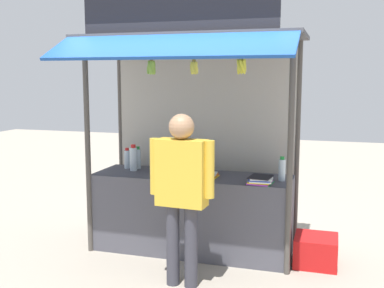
{
  "coord_description": "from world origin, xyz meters",
  "views": [
    {
      "loc": [
        1.51,
        -4.94,
        1.97
      ],
      "look_at": [
        0.0,
        0.0,
        1.23
      ],
      "focal_mm": 44.16,
      "sensor_mm": 36.0,
      "label": 1
    }
  ],
  "objects_px": {
    "banana_bunch_rightmost": "(242,66)",
    "plastic_crate": "(316,251)",
    "water_bottle_far_left": "(172,161)",
    "banana_bunch_leftmost": "(194,67)",
    "water_bottle_mid_left": "(189,158)",
    "water_bottle_front_left": "(282,169)",
    "water_bottle_back_left": "(127,159)",
    "magazine_stack_rear_center": "(261,180)",
    "water_bottle_far_right": "(138,158)",
    "magazine_stack_mid_right": "(207,175)",
    "water_bottle_right": "(133,158)",
    "banana_bunch_inner_right": "(151,67)",
    "vendor_person": "(182,184)"
  },
  "relations": [
    {
      "from": "banana_bunch_rightmost",
      "to": "plastic_crate",
      "type": "bearing_deg",
      "value": 29.95
    },
    {
      "from": "water_bottle_far_left",
      "to": "banana_bunch_leftmost",
      "type": "xyz_separation_m",
      "value": [
        0.41,
        -0.49,
        1.04
      ]
    },
    {
      "from": "water_bottle_mid_left",
      "to": "banana_bunch_rightmost",
      "type": "height_order",
      "value": "banana_bunch_rightmost"
    },
    {
      "from": "water_bottle_front_left",
      "to": "water_bottle_back_left",
      "type": "height_order",
      "value": "water_bottle_front_left"
    },
    {
      "from": "water_bottle_mid_left",
      "to": "water_bottle_far_left",
      "type": "distance_m",
      "value": 0.24
    },
    {
      "from": "water_bottle_front_left",
      "to": "plastic_crate",
      "type": "xyz_separation_m",
      "value": [
        0.38,
        -0.02,
        -0.84
      ]
    },
    {
      "from": "magazine_stack_rear_center",
      "to": "plastic_crate",
      "type": "relative_size",
      "value": 0.69
    },
    {
      "from": "water_bottle_far_right",
      "to": "magazine_stack_rear_center",
      "type": "distance_m",
      "value": 1.57
    },
    {
      "from": "water_bottle_far_right",
      "to": "banana_bunch_leftmost",
      "type": "relative_size",
      "value": 0.94
    },
    {
      "from": "water_bottle_front_left",
      "to": "plastic_crate",
      "type": "distance_m",
      "value": 0.93
    },
    {
      "from": "water_bottle_far_left",
      "to": "magazine_stack_rear_center",
      "type": "xyz_separation_m",
      "value": [
        1.06,
        -0.25,
        -0.1
      ]
    },
    {
      "from": "water_bottle_back_left",
      "to": "water_bottle_front_left",
      "type": "bearing_deg",
      "value": -4.39
    },
    {
      "from": "banana_bunch_rightmost",
      "to": "water_bottle_far_right",
      "type": "bearing_deg",
      "value": 156.03
    },
    {
      "from": "water_bottle_mid_left",
      "to": "water_bottle_far_left",
      "type": "xyz_separation_m",
      "value": [
        -0.15,
        -0.19,
        -0.01
      ]
    },
    {
      "from": "magazine_stack_mid_right",
      "to": "water_bottle_back_left",
      "type": "bearing_deg",
      "value": 168.65
    },
    {
      "from": "banana_bunch_leftmost",
      "to": "banana_bunch_rightmost",
      "type": "bearing_deg",
      "value": 0.16
    },
    {
      "from": "water_bottle_front_left",
      "to": "banana_bunch_leftmost",
      "type": "bearing_deg",
      "value": -151.89
    },
    {
      "from": "water_bottle_mid_left",
      "to": "magazine_stack_rear_center",
      "type": "height_order",
      "value": "water_bottle_mid_left"
    },
    {
      "from": "water_bottle_right",
      "to": "banana_bunch_rightmost",
      "type": "distance_m",
      "value": 1.78
    },
    {
      "from": "banana_bunch_leftmost",
      "to": "banana_bunch_inner_right",
      "type": "height_order",
      "value": "same"
    },
    {
      "from": "plastic_crate",
      "to": "vendor_person",
      "type": "bearing_deg",
      "value": -143.53
    },
    {
      "from": "water_bottle_back_left",
      "to": "water_bottle_mid_left",
      "type": "bearing_deg",
      "value": 6.9
    },
    {
      "from": "magazine_stack_rear_center",
      "to": "water_bottle_far_right",
      "type": "bearing_deg",
      "value": 166.62
    },
    {
      "from": "water_bottle_far_left",
      "to": "banana_bunch_rightmost",
      "type": "distance_m",
      "value": 1.46
    },
    {
      "from": "water_bottle_far_left",
      "to": "vendor_person",
      "type": "distance_m",
      "value": 1.04
    },
    {
      "from": "magazine_stack_rear_center",
      "to": "banana_bunch_leftmost",
      "type": "distance_m",
      "value": 1.33
    },
    {
      "from": "water_bottle_back_left",
      "to": "water_bottle_far_right",
      "type": "bearing_deg",
      "value": 6.92
    },
    {
      "from": "magazine_stack_mid_right",
      "to": "plastic_crate",
      "type": "bearing_deg",
      "value": 2.48
    },
    {
      "from": "water_bottle_far_right",
      "to": "water_bottle_back_left",
      "type": "bearing_deg",
      "value": -173.08
    },
    {
      "from": "water_bottle_mid_left",
      "to": "magazine_stack_rear_center",
      "type": "bearing_deg",
      "value": -25.67
    },
    {
      "from": "banana_bunch_inner_right",
      "to": "water_bottle_front_left",
      "type": "bearing_deg",
      "value": 19.05
    },
    {
      "from": "banana_bunch_leftmost",
      "to": "water_bottle_front_left",
      "type": "bearing_deg",
      "value": 28.11
    },
    {
      "from": "water_bottle_right",
      "to": "banana_bunch_rightmost",
      "type": "relative_size",
      "value": 1.08
    },
    {
      "from": "water_bottle_front_left",
      "to": "water_bottle_right",
      "type": "relative_size",
      "value": 0.84
    },
    {
      "from": "water_bottle_front_left",
      "to": "water_bottle_right",
      "type": "distance_m",
      "value": 1.72
    },
    {
      "from": "water_bottle_back_left",
      "to": "plastic_crate",
      "type": "xyz_separation_m",
      "value": [
        2.23,
        -0.16,
        -0.84
      ]
    },
    {
      "from": "magazine_stack_rear_center",
      "to": "water_bottle_back_left",
      "type": "bearing_deg",
      "value": 168.17
    },
    {
      "from": "water_bottle_back_left",
      "to": "magazine_stack_rear_center",
      "type": "distance_m",
      "value": 1.69
    },
    {
      "from": "water_bottle_mid_left",
      "to": "water_bottle_far_right",
      "type": "bearing_deg",
      "value": -173.11
    },
    {
      "from": "water_bottle_front_left",
      "to": "water_bottle_far_left",
      "type": "xyz_separation_m",
      "value": [
        -1.25,
        0.04,
        0.02
      ]
    },
    {
      "from": "vendor_person",
      "to": "plastic_crate",
      "type": "xyz_separation_m",
      "value": [
        1.19,
        0.88,
        -0.83
      ]
    },
    {
      "from": "water_bottle_far_right",
      "to": "water_bottle_right",
      "type": "xyz_separation_m",
      "value": [
        -0.0,
        -0.12,
        0.02
      ]
    },
    {
      "from": "water_bottle_mid_left",
      "to": "vendor_person",
      "type": "distance_m",
      "value": 1.17
    },
    {
      "from": "water_bottle_mid_left",
      "to": "water_bottle_back_left",
      "type": "relative_size",
      "value": 1.28
    },
    {
      "from": "banana_bunch_inner_right",
      "to": "plastic_crate",
      "type": "relative_size",
      "value": 0.65
    },
    {
      "from": "vendor_person",
      "to": "banana_bunch_leftmost",
      "type": "bearing_deg",
      "value": 96.39
    },
    {
      "from": "water_bottle_far_left",
      "to": "water_bottle_back_left",
      "type": "distance_m",
      "value": 0.61
    },
    {
      "from": "water_bottle_right",
      "to": "vendor_person",
      "type": "relative_size",
      "value": 0.19
    },
    {
      "from": "magazine_stack_mid_right",
      "to": "water_bottle_right",
      "type": "bearing_deg",
      "value": 173.23
    },
    {
      "from": "magazine_stack_rear_center",
      "to": "banana_bunch_rightmost",
      "type": "relative_size",
      "value": 1.06
    }
  ]
}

